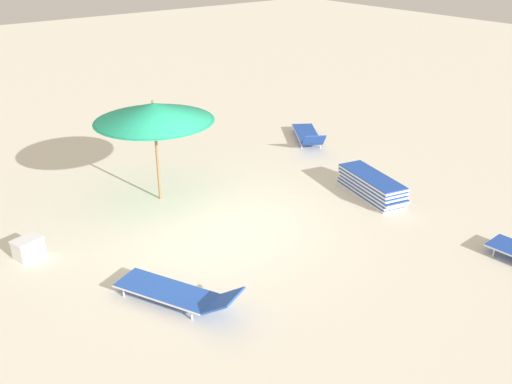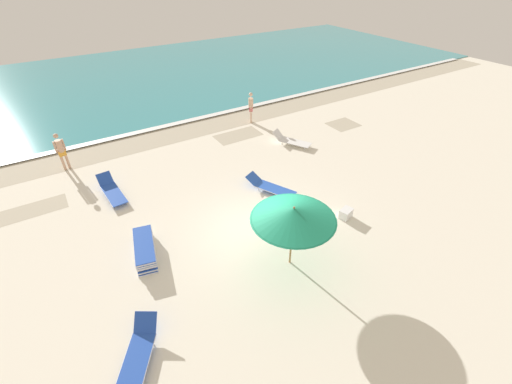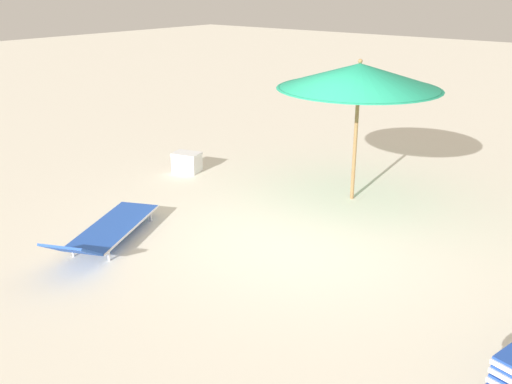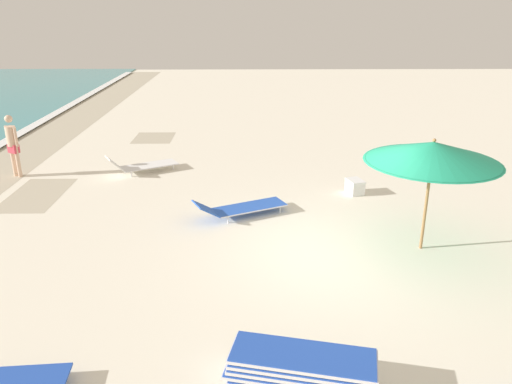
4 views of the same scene
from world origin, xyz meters
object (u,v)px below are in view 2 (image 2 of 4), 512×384
object	(u,v)px
beachgoer_wading_adult	(61,149)
lounger_stack	(145,249)
cooler_box	(346,214)
sun_lounger_under_umbrella	(271,187)
sun_lounger_near_water_left	(112,191)
beach_umbrella	(294,214)
sun_lounger_beside_umbrella	(137,358)
beachgoer_shoreline_child	(251,106)
sun_lounger_near_water_right	(291,140)

from	to	relation	value
beachgoer_wading_adult	lounger_stack	bearing A→B (deg)	-92.53
beachgoer_wading_adult	cooler_box	size ratio (longest dim) A/B	3.06
sun_lounger_under_umbrella	lounger_stack	bearing A→B (deg)	163.64
lounger_stack	beachgoer_wading_adult	size ratio (longest dim) A/B	1.14
sun_lounger_near_water_left	beachgoer_wading_adult	xyz separation A→B (m)	(-1.27, 3.23, 0.79)
cooler_box	lounger_stack	bearing A→B (deg)	-32.45
beach_umbrella	sun_lounger_beside_umbrella	world-z (taller)	beach_umbrella
lounger_stack	beachgoer_shoreline_child	size ratio (longest dim) A/B	1.14
sun_lounger_under_umbrella	cooler_box	world-z (taller)	sun_lounger_under_umbrella
sun_lounger_near_water_right	lounger_stack	bearing A→B (deg)	174.29
sun_lounger_near_water_left	sun_lounger_near_water_right	xyz separation A→B (m)	(8.92, -0.27, 0.00)
beachgoer_shoreline_child	sun_lounger_near_water_left	bearing A→B (deg)	140.18
beach_umbrella	sun_lounger_beside_umbrella	size ratio (longest dim) A/B	1.18
beach_umbrella	cooler_box	world-z (taller)	beach_umbrella
lounger_stack	cooler_box	bearing A→B (deg)	-3.93
beach_umbrella	beachgoer_wading_adult	distance (m)	11.38
sun_lounger_near_water_left	sun_lounger_near_water_right	size ratio (longest dim) A/B	1.06
sun_lounger_beside_umbrella	sun_lounger_near_water_right	distance (m)	12.41
sun_lounger_near_water_right	cooler_box	world-z (taller)	sun_lounger_near_water_right
sun_lounger_under_umbrella	beachgoer_wading_adult	bearing A→B (deg)	112.07
beach_umbrella	lounger_stack	size ratio (longest dim) A/B	1.27
sun_lounger_under_umbrella	beachgoer_shoreline_child	distance (m)	7.08
beachgoer_wading_adult	beachgoer_shoreline_child	world-z (taller)	same
beach_umbrella	beachgoer_wading_adult	world-z (taller)	beach_umbrella
sun_lounger_near_water_left	beachgoer_wading_adult	size ratio (longest dim) A/B	1.23
sun_lounger_near_water_right	sun_lounger_near_water_left	bearing A→B (deg)	149.36
cooler_box	beachgoer_shoreline_child	bearing A→B (deg)	-114.99
cooler_box	beach_umbrella	bearing A→B (deg)	-3.06
sun_lounger_under_umbrella	sun_lounger_near_water_right	distance (m)	4.38
lounger_stack	sun_lounger_near_water_left	size ratio (longest dim) A/B	0.93
beach_umbrella	lounger_stack	world-z (taller)	beach_umbrella
sun_lounger_near_water_left	lounger_stack	bearing A→B (deg)	-92.49
beach_umbrella	sun_lounger_near_water_right	size ratio (longest dim) A/B	1.25
sun_lounger_beside_umbrella	sun_lounger_near_water_left	world-z (taller)	sun_lounger_near_water_left
sun_lounger_beside_umbrella	sun_lounger_near_water_left	distance (m)	7.61
sun_lounger_under_umbrella	beachgoer_shoreline_child	bearing A→B (deg)	40.23
sun_lounger_under_umbrella	sun_lounger_near_water_left	size ratio (longest dim) A/B	1.03
beach_umbrella	sun_lounger_under_umbrella	bearing A→B (deg)	64.94
sun_lounger_under_umbrella	sun_lounger_beside_umbrella	bearing A→B (deg)	-172.63
sun_lounger_beside_umbrella	beach_umbrella	bearing A→B (deg)	40.47
beach_umbrella	beachgoer_wading_adult	xyz separation A→B (m)	(-5.23, 10.06, -1.00)
beach_umbrella	sun_lounger_near_water_right	bearing A→B (deg)	52.90
sun_lounger_beside_umbrella	sun_lounger_near_water_right	bearing A→B (deg)	68.46
sun_lounger_near_water_left	cooler_box	xyz separation A→B (m)	(7.08, -6.12, -0.03)
lounger_stack	sun_lounger_near_water_right	world-z (taller)	sun_lounger_near_water_right
beachgoer_wading_adult	cooler_box	bearing A→B (deg)	-61.64
cooler_box	sun_lounger_under_umbrella	bearing A→B (deg)	-79.89
lounger_stack	beachgoer_wading_adult	bearing A→B (deg)	113.60
sun_lounger_near_water_left	beach_umbrella	bearing A→B (deg)	-64.18
beachgoer_shoreline_child	lounger_stack	bearing A→B (deg)	160.28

